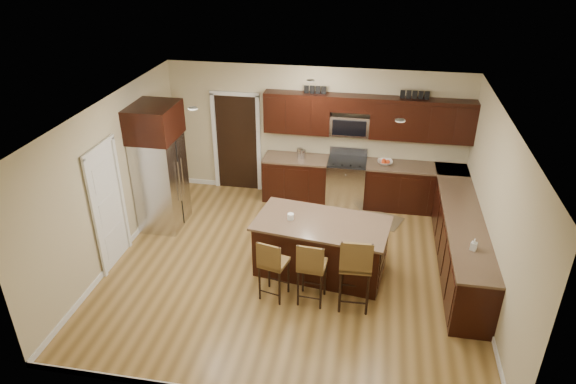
% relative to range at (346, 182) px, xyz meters
% --- Properties ---
extents(floor, '(6.00, 6.00, 0.00)m').
position_rel_range_xyz_m(floor, '(-0.68, -2.45, -0.47)').
color(floor, olive).
rests_on(floor, ground).
extents(ceiling, '(6.00, 6.00, 0.00)m').
position_rel_range_xyz_m(ceiling, '(-0.68, -2.45, 2.23)').
color(ceiling, silver).
rests_on(ceiling, wall_back).
extents(wall_back, '(6.00, 0.00, 6.00)m').
position_rel_range_xyz_m(wall_back, '(-0.68, 0.30, 0.88)').
color(wall_back, '#C1B48C').
rests_on(wall_back, floor).
extents(wall_left, '(0.00, 5.50, 5.50)m').
position_rel_range_xyz_m(wall_left, '(-3.68, -2.45, 0.88)').
color(wall_left, '#C1B48C').
rests_on(wall_left, floor).
extents(wall_right, '(0.00, 5.50, 5.50)m').
position_rel_range_xyz_m(wall_right, '(2.32, -2.45, 0.88)').
color(wall_right, '#C1B48C').
rests_on(wall_right, floor).
extents(base_cabinets, '(4.02, 3.96, 0.92)m').
position_rel_range_xyz_m(base_cabinets, '(1.22, -1.01, -0.01)').
color(base_cabinets, black).
rests_on(base_cabinets, floor).
extents(upper_cabinets, '(4.00, 0.33, 0.80)m').
position_rel_range_xyz_m(upper_cabinets, '(0.36, 0.13, 1.37)').
color(upper_cabinets, black).
rests_on(upper_cabinets, wall_back).
extents(range, '(0.76, 0.64, 1.11)m').
position_rel_range_xyz_m(range, '(0.00, 0.00, 0.00)').
color(range, silver).
rests_on(range, floor).
extents(microwave, '(0.76, 0.31, 0.40)m').
position_rel_range_xyz_m(microwave, '(0.00, 0.15, 1.15)').
color(microwave, silver).
rests_on(microwave, upper_cabinets).
extents(doorway, '(0.85, 0.03, 2.06)m').
position_rel_range_xyz_m(doorway, '(-2.33, 0.28, 0.56)').
color(doorway, black).
rests_on(doorway, floor).
extents(pantry_door, '(0.03, 0.80, 2.04)m').
position_rel_range_xyz_m(pantry_door, '(-3.66, -2.75, 0.55)').
color(pantry_door, white).
rests_on(pantry_door, floor).
extents(letter_decor, '(2.20, 0.03, 0.15)m').
position_rel_range_xyz_m(letter_decor, '(0.22, 0.13, 1.82)').
color(letter_decor, black).
rests_on(letter_decor, upper_cabinets).
extents(island, '(2.24, 1.38, 0.92)m').
position_rel_range_xyz_m(island, '(-0.22, -2.42, -0.04)').
color(island, black).
rests_on(island, floor).
extents(stool_left, '(0.46, 0.46, 1.03)m').
position_rel_range_xyz_m(stool_left, '(-0.85, -3.26, 0.17)').
color(stool_left, brown).
rests_on(stool_left, floor).
extents(stool_mid, '(0.43, 0.43, 1.07)m').
position_rel_range_xyz_m(stool_mid, '(-0.26, -3.26, 0.19)').
color(stool_mid, brown).
rests_on(stool_mid, floor).
extents(stool_right, '(0.48, 0.48, 1.23)m').
position_rel_range_xyz_m(stool_right, '(0.37, -3.27, 0.29)').
color(stool_right, brown).
rests_on(stool_right, floor).
extents(refrigerator, '(0.79, 0.93, 2.35)m').
position_rel_range_xyz_m(refrigerator, '(-3.30, -1.45, 0.74)').
color(refrigerator, silver).
rests_on(refrigerator, floor).
extents(floor_mat, '(1.02, 0.86, 0.01)m').
position_rel_range_xyz_m(floor_mat, '(0.69, -0.59, -0.47)').
color(floor_mat, brown).
rests_on(floor_mat, floor).
extents(fruit_bowl, '(0.31, 0.31, 0.07)m').
position_rel_range_xyz_m(fruit_bowl, '(0.73, -0.00, 0.48)').
color(fruit_bowl, silver).
rests_on(fruit_bowl, base_cabinets).
extents(soap_bottle, '(0.11, 0.11, 0.18)m').
position_rel_range_xyz_m(soap_bottle, '(2.02, -2.81, 0.54)').
color(soap_bottle, '#B2B2B2').
rests_on(soap_bottle, base_cabinets).
extents(canister_tall, '(0.12, 0.12, 0.20)m').
position_rel_range_xyz_m(canister_tall, '(-0.95, -0.00, 0.55)').
color(canister_tall, silver).
rests_on(canister_tall, base_cabinets).
extents(canister_short, '(0.11, 0.11, 0.18)m').
position_rel_range_xyz_m(canister_short, '(-0.89, -0.00, 0.54)').
color(canister_short, silver).
rests_on(canister_short, base_cabinets).
extents(island_jar, '(0.10, 0.10, 0.10)m').
position_rel_range_xyz_m(island_jar, '(-0.72, -2.42, 0.50)').
color(island_jar, white).
rests_on(island_jar, island).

